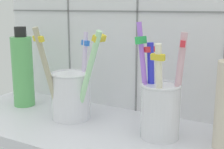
# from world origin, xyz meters

# --- Properties ---
(counter_slab) EXTENTS (0.64, 0.22, 0.02)m
(counter_slab) POSITION_xyz_m (0.00, 0.00, 0.01)
(counter_slab) COLOR silver
(counter_slab) RESTS_ON ground
(tile_wall_back) EXTENTS (0.64, 0.02, 0.45)m
(tile_wall_back) POSITION_xyz_m (-0.00, 0.12, 0.22)
(tile_wall_back) COLOR white
(tile_wall_back) RESTS_ON ground
(toothbrush_cup_left) EXTENTS (0.12, 0.11, 0.17)m
(toothbrush_cup_left) POSITION_xyz_m (-0.09, 0.01, 0.07)
(toothbrush_cup_left) COLOR white
(toothbrush_cup_left) RESTS_ON counter_slab
(toothbrush_cup_right) EXTENTS (0.08, 0.06, 0.18)m
(toothbrush_cup_right) POSITION_xyz_m (0.09, 0.01, 0.07)
(toothbrush_cup_right) COLOR white
(toothbrush_cup_right) RESTS_ON counter_slab
(soap_bottle) EXTENTS (0.04, 0.04, 0.16)m
(soap_bottle) POSITION_xyz_m (-0.22, 0.03, 0.09)
(soap_bottle) COLOR #61BD65
(soap_bottle) RESTS_ON counter_slab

